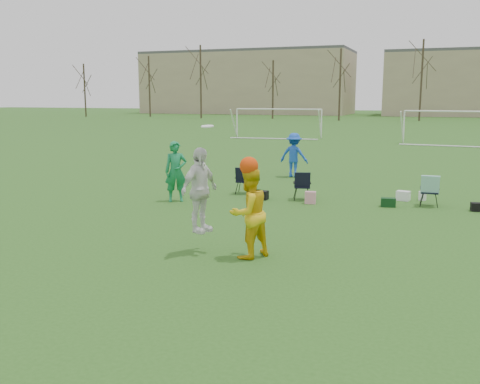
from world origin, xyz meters
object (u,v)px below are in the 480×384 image
at_px(center_contest, 229,203).
at_px(goal_mid, 457,118).
at_px(fielder_blue, 294,155).
at_px(fielder_green_near, 176,171).
at_px(goal_left, 278,115).

height_order(center_contest, goal_mid, center_contest).
distance_m(fielder_blue, center_contest, 12.02).
bearing_deg(fielder_green_near, center_contest, -83.36).
bearing_deg(center_contest, fielder_blue, 98.11).
bearing_deg(goal_mid, goal_left, 175.87).
relative_size(fielder_green_near, center_contest, 0.70).
distance_m(fielder_blue, goal_left, 22.65).
relative_size(fielder_blue, center_contest, 0.67).
xyz_separation_m(center_contest, goal_left, (-8.76, 33.39, 0.74)).
xyz_separation_m(fielder_blue, center_contest, (1.70, -11.89, 0.23)).
height_order(fielder_blue, goal_mid, goal_mid).
distance_m(fielder_green_near, fielder_blue, 7.10).
xyz_separation_m(center_contest, goal_mid, (5.24, 31.39, 0.74)).
distance_m(center_contest, goal_mid, 31.84).
bearing_deg(goal_left, fielder_green_near, -85.35).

